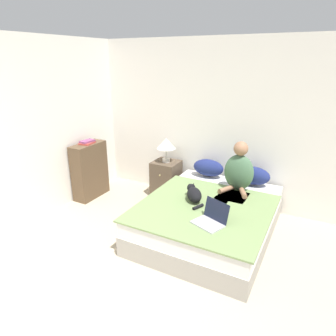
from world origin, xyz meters
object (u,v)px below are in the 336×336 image
object	(u,v)px
person_sitting	(239,170)
book_stack_top	(87,142)
table_lamp	(166,144)
nightstand	(166,178)
cat_tabby	(194,194)
pillow_near	(208,168)
pillow_far	(253,175)
bed	(209,218)
bookshelf	(90,170)
laptop_open	(211,219)

from	to	relation	value
person_sitting	book_stack_top	bearing A→B (deg)	-171.00
table_lamp	book_stack_top	xyz separation A→B (m)	(-1.12, -0.63, 0.04)
nightstand	book_stack_top	size ratio (longest dim) A/B	2.36
person_sitting	nightstand	distance (m)	1.40
person_sitting	table_lamp	xyz separation A→B (m)	(-1.29, 0.25, 0.14)
person_sitting	nightstand	size ratio (longest dim) A/B	1.15
cat_tabby	book_stack_top	bearing A→B (deg)	45.18
nightstand	book_stack_top	distance (m)	1.44
book_stack_top	nightstand	bearing A→B (deg)	29.73
table_lamp	pillow_near	bearing A→B (deg)	4.71
pillow_far	person_sitting	world-z (taller)	person_sitting
cat_tabby	nightstand	distance (m)	1.28
bed	book_stack_top	size ratio (longest dim) A/B	7.78
pillow_far	book_stack_top	world-z (taller)	book_stack_top
pillow_near	book_stack_top	size ratio (longest dim) A/B	1.90
nightstand	book_stack_top	world-z (taller)	book_stack_top
bookshelf	cat_tabby	bearing A→B (deg)	-6.75
person_sitting	pillow_far	bearing A→B (deg)	65.24
pillow_far	book_stack_top	distance (m)	2.67
book_stack_top	cat_tabby	bearing A→B (deg)	-6.85
pillow_near	table_lamp	xyz separation A→B (m)	(-0.73, -0.06, 0.30)
bed	table_lamp	size ratio (longest dim) A/B	4.94
pillow_far	laptop_open	distance (m)	1.38
pillow_near	book_stack_top	bearing A→B (deg)	-159.62
cat_tabby	bookshelf	distance (m)	2.02
bookshelf	book_stack_top	xyz separation A→B (m)	(-0.00, 0.00, 0.49)
nightstand	bookshelf	xyz separation A→B (m)	(-1.11, -0.64, 0.16)
nightstand	book_stack_top	bearing A→B (deg)	-150.27
book_stack_top	bookshelf	bearing A→B (deg)	-48.75
bed	bookshelf	xyz separation A→B (m)	(-2.20, 0.16, 0.23)
person_sitting	cat_tabby	size ratio (longest dim) A/B	1.63
cat_tabby	book_stack_top	size ratio (longest dim) A/B	1.67
pillow_far	nightstand	size ratio (longest dim) A/B	0.81
cat_tabby	nightstand	bearing A→B (deg)	7.50
pillow_near	laptop_open	bearing A→B (deg)	-67.83
pillow_near	person_sitting	bearing A→B (deg)	-28.45
nightstand	laptop_open	bearing A→B (deg)	-45.57
pillow_far	laptop_open	xyz separation A→B (m)	(-0.15, -1.37, -0.08)
laptop_open	pillow_near	bearing A→B (deg)	133.66
pillow_near	nightstand	world-z (taller)	pillow_near
nightstand	table_lamp	xyz separation A→B (m)	(0.01, -0.01, 0.61)
person_sitting	cat_tabby	distance (m)	0.77
pillow_far	laptop_open	bearing A→B (deg)	-96.07
bed	bookshelf	distance (m)	2.21
pillow_near	laptop_open	size ratio (longest dim) A/B	1.18
pillow_far	table_lamp	world-z (taller)	table_lamp
bed	pillow_near	size ratio (longest dim) A/B	4.10
table_lamp	book_stack_top	size ratio (longest dim) A/B	1.58
pillow_near	bookshelf	size ratio (longest dim) A/B	0.53
bed	cat_tabby	xyz separation A→B (m)	(-0.20, -0.08, 0.34)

